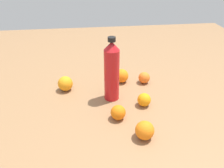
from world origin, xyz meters
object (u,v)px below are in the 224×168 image
object	(u,v)px
orange_0	(65,84)
orange_4	(144,100)
orange_3	(122,76)
orange_2	(145,130)
water_bottle	(112,71)
orange_5	(144,78)
orange_1	(118,112)

from	to	relation	value
orange_0	orange_4	bearing A→B (deg)	-26.24
orange_3	orange_2	bearing A→B (deg)	-87.55
water_bottle	orange_5	distance (m)	0.26
orange_0	orange_1	bearing A→B (deg)	-48.09
orange_1	orange_3	world-z (taller)	orange_3
orange_0	orange_5	size ratio (longest dim) A/B	1.23
orange_3	orange_5	distance (m)	0.13
water_bottle	orange_5	xyz separation A→B (m)	(0.20, 0.13, -0.12)
orange_3	orange_5	xyz separation A→B (m)	(0.12, -0.02, -0.01)
orange_2	orange_3	size ratio (longest dim) A/B	1.00
orange_0	orange_3	world-z (taller)	orange_0
orange_3	orange_4	size ratio (longest dim) A/B	1.19
orange_2	orange_4	distance (m)	0.22
orange_2	orange_5	size ratio (longest dim) A/B	1.19
orange_0	orange_3	xyz separation A→B (m)	(0.31, 0.05, -0.00)
orange_3	orange_1	bearing A→B (deg)	-101.74
orange_1	orange_0	bearing A→B (deg)	131.91
orange_1	orange_5	world-z (taller)	orange_1
orange_2	orange_4	world-z (taller)	orange_2
orange_2	orange_4	bearing A→B (deg)	76.47
water_bottle	orange_5	bearing A→B (deg)	5.36
orange_2	orange_0	bearing A→B (deg)	129.30
water_bottle	orange_4	bearing A→B (deg)	-57.90
orange_1	water_bottle	bearing A→B (deg)	92.32
orange_5	orange_2	bearing A→B (deg)	-103.80
orange_5	orange_1	bearing A→B (deg)	-122.83
orange_3	orange_4	xyz separation A→B (m)	(0.07, -0.24, -0.01)
orange_1	orange_4	size ratio (longest dim) A/B	1.04
orange_1	orange_2	size ratio (longest dim) A/B	0.88
orange_0	orange_2	size ratio (longest dim) A/B	1.03
orange_0	orange_2	xyz separation A→B (m)	(0.33, -0.40, -0.00)
orange_0	orange_1	xyz separation A→B (m)	(0.24, -0.27, -0.01)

